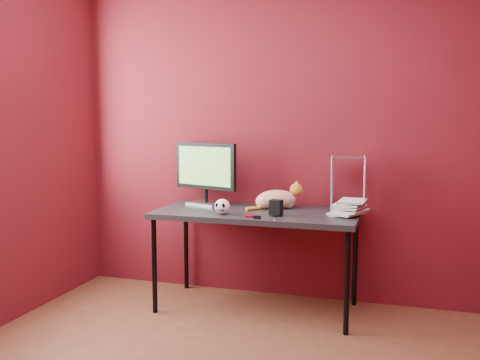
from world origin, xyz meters
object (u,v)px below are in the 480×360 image
(skull_mug, at_px, (222,206))
(desk, at_px, (257,218))
(speaker, at_px, (276,208))
(monitor, at_px, (205,170))
(cat, at_px, (277,199))
(book_stack, at_px, (340,128))

(skull_mug, bearing_deg, desk, 43.50)
(skull_mug, distance_m, speaker, 0.39)
(monitor, bearing_deg, cat, 15.91)
(cat, height_order, skull_mug, cat)
(cat, height_order, book_stack, book_stack)
(monitor, height_order, skull_mug, monitor)
(speaker, bearing_deg, cat, 110.28)
(desk, bearing_deg, book_stack, 6.77)
(monitor, bearing_deg, book_stack, 11.66)
(monitor, height_order, speaker, monitor)
(cat, distance_m, skull_mug, 0.48)
(monitor, xyz_separation_m, cat, (0.59, -0.01, -0.20))
(cat, relative_size, speaker, 3.40)
(cat, bearing_deg, skull_mug, -155.78)
(cat, bearing_deg, desk, -149.88)
(desk, relative_size, cat, 3.85)
(cat, distance_m, speaker, 0.31)
(monitor, relative_size, skull_mug, 4.93)
(cat, relative_size, book_stack, 0.31)
(monitor, xyz_separation_m, book_stack, (1.06, -0.10, 0.34))
(skull_mug, height_order, book_stack, book_stack)
(skull_mug, height_order, speaker, speaker)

